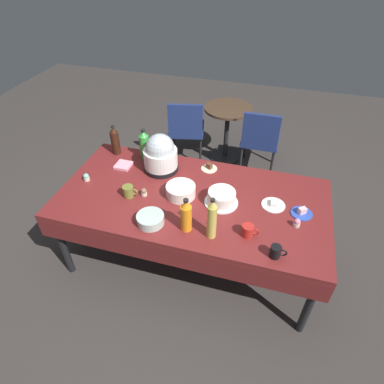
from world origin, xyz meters
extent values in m
plane|color=#383330|center=(0.00, 0.00, 0.00)|extent=(9.00, 9.00, 0.00)
cube|color=maroon|center=(0.00, 0.00, 0.73)|extent=(2.20, 1.10, 0.04)
cylinder|color=black|center=(-1.02, -0.47, 0.35)|extent=(0.06, 0.06, 0.71)
cylinder|color=black|center=(1.02, -0.47, 0.35)|extent=(0.06, 0.06, 0.71)
cylinder|color=black|center=(-1.02, 0.47, 0.35)|extent=(0.06, 0.06, 0.71)
cylinder|color=black|center=(1.02, 0.47, 0.35)|extent=(0.06, 0.06, 0.71)
cube|color=maroon|center=(0.00, -0.55, 0.62)|extent=(2.20, 0.01, 0.18)
cube|color=maroon|center=(0.00, 0.55, 0.62)|extent=(2.20, 0.01, 0.18)
cylinder|color=silver|center=(0.25, -0.01, 0.76)|extent=(0.27, 0.27, 0.01)
cylinder|color=white|center=(0.25, -0.01, 0.81)|extent=(0.22, 0.22, 0.10)
cylinder|color=white|center=(0.25, -0.01, 0.86)|extent=(0.22, 0.22, 0.01)
cylinder|color=black|center=(-0.38, 0.30, 0.77)|extent=(0.31, 0.31, 0.04)
cylinder|color=white|center=(-0.38, 0.30, 0.87)|extent=(0.30, 0.30, 0.16)
sphere|color=#B2BCC1|center=(-0.38, 0.30, 0.97)|extent=(0.26, 0.26, 0.26)
cylinder|color=#B2C6BC|center=(-0.21, -0.37, 0.79)|extent=(0.21, 0.21, 0.07)
cylinder|color=silver|center=(-0.09, -0.01, 0.80)|extent=(0.24, 0.24, 0.10)
cylinder|color=#2D4CB2|center=(0.87, 0.04, 0.75)|extent=(0.17, 0.17, 0.01)
cube|color=beige|center=(0.87, 0.04, 0.78)|extent=(0.07, 0.07, 0.05)
cylinder|color=beige|center=(0.04, 0.42, 0.75)|extent=(0.15, 0.15, 0.01)
cube|color=brown|center=(0.04, 0.42, 0.78)|extent=(0.06, 0.06, 0.05)
cylinder|color=white|center=(0.65, 0.08, 0.75)|extent=(0.19, 0.19, 0.01)
cube|color=white|center=(0.65, 0.08, 0.77)|extent=(0.05, 0.07, 0.03)
cylinder|color=beige|center=(0.83, -0.10, 0.77)|extent=(0.05, 0.05, 0.03)
sphere|color=pink|center=(0.83, -0.10, 0.79)|extent=(0.05, 0.05, 0.05)
cylinder|color=beige|center=(-0.94, -0.04, 0.77)|extent=(0.05, 0.05, 0.03)
sphere|color=#6BC6B2|center=(-0.94, -0.04, 0.79)|extent=(0.05, 0.05, 0.05)
cylinder|color=beige|center=(-0.38, -0.09, 0.77)|extent=(0.05, 0.05, 0.03)
sphere|color=brown|center=(-0.38, -0.09, 0.79)|extent=(0.05, 0.05, 0.05)
cylinder|color=gold|center=(0.25, -0.37, 0.89)|extent=(0.07, 0.07, 0.28)
cone|color=gold|center=(0.25, -0.37, 1.05)|extent=(0.06, 0.06, 0.05)
cylinder|color=black|center=(0.25, -0.37, 1.09)|extent=(0.03, 0.03, 0.02)
cylinder|color=green|center=(-0.59, 0.44, 0.87)|extent=(0.09, 0.09, 0.23)
cone|color=green|center=(-0.59, 0.44, 1.01)|extent=(0.08, 0.08, 0.05)
cylinder|color=black|center=(-0.59, 0.44, 1.04)|extent=(0.04, 0.04, 0.02)
cylinder|color=orange|center=(0.06, -0.36, 0.86)|extent=(0.08, 0.08, 0.21)
cone|color=orange|center=(0.06, -0.36, 0.99)|extent=(0.07, 0.07, 0.05)
cylinder|color=black|center=(0.06, -0.36, 1.02)|extent=(0.04, 0.04, 0.02)
cylinder|color=#33190F|center=(-0.89, 0.43, 0.86)|extent=(0.08, 0.08, 0.23)
cone|color=#33190F|center=(-0.89, 0.43, 1.00)|extent=(0.07, 0.07, 0.05)
cylinder|color=black|center=(-0.89, 0.43, 1.04)|extent=(0.04, 0.04, 0.02)
cylinder|color=black|center=(0.70, -0.44, 0.80)|extent=(0.07, 0.07, 0.09)
torus|color=black|center=(0.75, -0.44, 0.80)|extent=(0.06, 0.01, 0.06)
cylinder|color=#B2231E|center=(0.50, -0.29, 0.79)|extent=(0.09, 0.09, 0.09)
torus|color=#B2231E|center=(0.55, -0.29, 0.80)|extent=(0.06, 0.01, 0.06)
cylinder|color=olive|center=(-0.50, -0.13, 0.80)|extent=(0.09, 0.09, 0.10)
torus|color=olive|center=(-0.45, -0.13, 0.80)|extent=(0.06, 0.01, 0.06)
cube|color=pink|center=(-0.73, 0.24, 0.76)|extent=(0.14, 0.14, 0.02)
cube|color=navy|center=(-0.55, 1.64, 0.42)|extent=(0.53, 0.53, 0.05)
cube|color=navy|center=(-0.51, 1.45, 0.65)|extent=(0.42, 0.13, 0.40)
cylinder|color=black|center=(-0.41, 1.87, 0.20)|extent=(0.04, 0.04, 0.40)
cylinder|color=black|center=(-0.78, 1.79, 0.20)|extent=(0.04, 0.04, 0.40)
cylinder|color=black|center=(-0.32, 1.50, 0.20)|extent=(0.04, 0.04, 0.40)
cylinder|color=black|center=(-0.69, 1.42, 0.20)|extent=(0.04, 0.04, 0.40)
cube|color=navy|center=(0.40, 1.64, 0.42)|extent=(0.44, 0.44, 0.05)
cube|color=navy|center=(0.40, 1.44, 0.65)|extent=(0.42, 0.04, 0.40)
cylinder|color=black|center=(0.59, 1.83, 0.20)|extent=(0.03, 0.03, 0.40)
cylinder|color=black|center=(0.21, 1.84, 0.20)|extent=(0.03, 0.03, 0.40)
cylinder|color=black|center=(0.59, 1.45, 0.20)|extent=(0.03, 0.03, 0.40)
cylinder|color=black|center=(0.21, 1.46, 0.20)|extent=(0.03, 0.03, 0.40)
cylinder|color=#473323|center=(-0.05, 1.79, 0.70)|extent=(0.60, 0.60, 0.03)
cylinder|color=black|center=(-0.05, 1.79, 0.35)|extent=(0.06, 0.06, 0.67)
cylinder|color=black|center=(-0.05, 1.79, 0.01)|extent=(0.44, 0.44, 0.02)
camera|label=1|loc=(0.56, -1.94, 2.48)|focal=30.36mm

